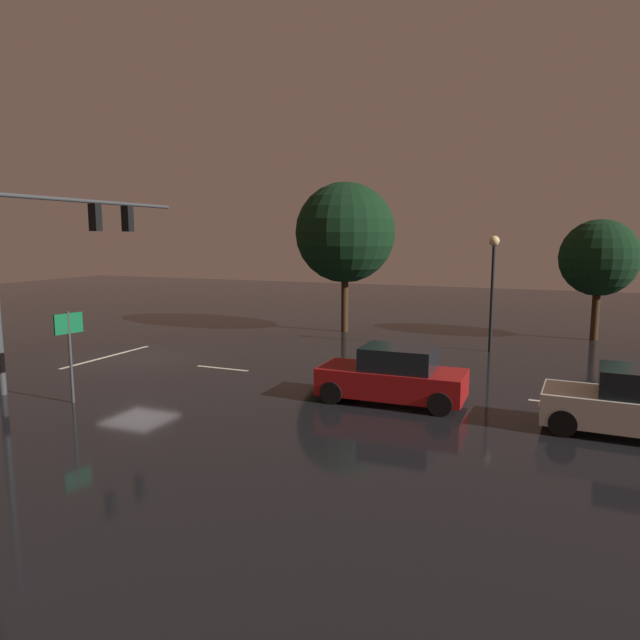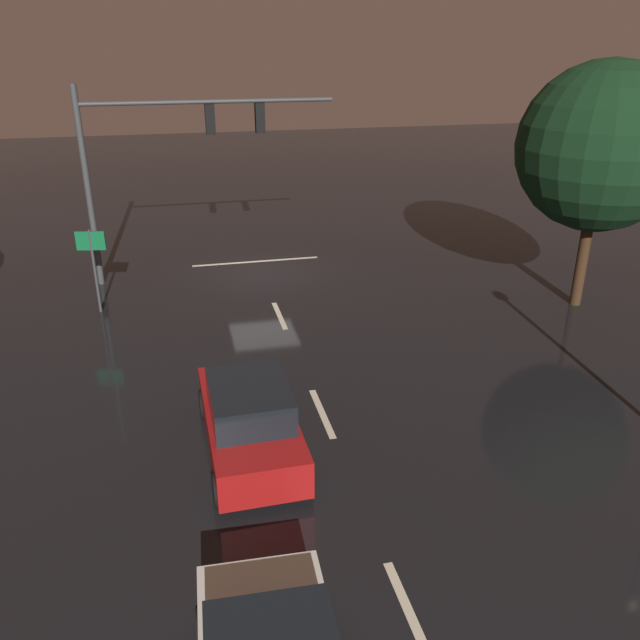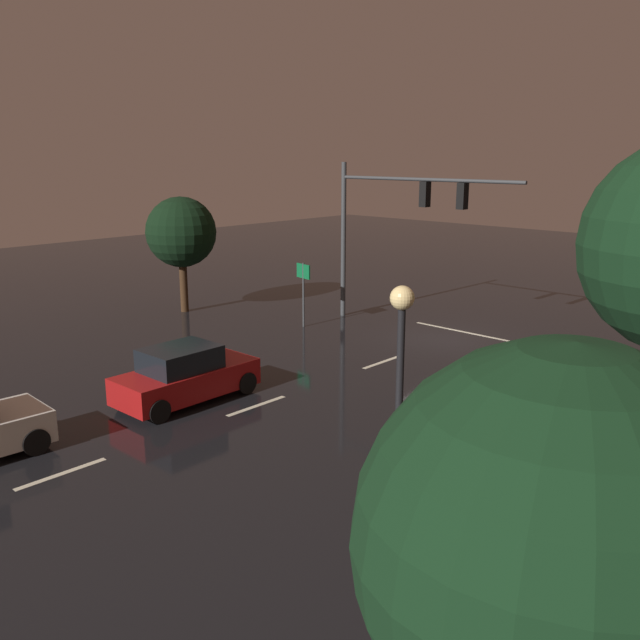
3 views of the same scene
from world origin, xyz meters
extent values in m
plane|color=black|center=(0.00, 0.00, 0.00)|extent=(80.00, 80.00, 0.00)
cylinder|color=#383A3D|center=(5.80, -0.36, 3.42)|extent=(0.22, 0.22, 6.84)
cylinder|color=#383A3D|center=(1.51, -0.36, 6.20)|extent=(8.57, 0.14, 0.14)
cube|color=black|center=(1.51, -0.36, 5.63)|extent=(0.32, 0.36, 1.00)
sphere|color=red|center=(1.51, -0.55, 5.95)|extent=(0.20, 0.20, 0.20)
sphere|color=black|center=(1.51, -0.55, 5.63)|extent=(0.20, 0.20, 0.20)
sphere|color=black|center=(1.51, -0.55, 5.31)|extent=(0.20, 0.20, 0.20)
cube|color=black|center=(-0.20, -0.36, 5.63)|extent=(0.32, 0.36, 1.00)
sphere|color=red|center=(-0.20, -0.55, 5.95)|extent=(0.20, 0.20, 0.20)
sphere|color=black|center=(-0.20, -0.55, 5.63)|extent=(0.20, 0.20, 0.20)
sphere|color=black|center=(-0.20, -0.55, 5.31)|extent=(0.20, 0.20, 0.20)
cube|color=beige|center=(0.00, 4.00, 0.00)|extent=(0.16, 2.20, 0.01)
cube|color=beige|center=(0.00, 10.00, 0.00)|extent=(0.16, 2.20, 0.01)
cube|color=beige|center=(0.00, 16.00, 0.00)|extent=(0.16, 2.20, 0.01)
cube|color=beige|center=(0.00, -1.56, 0.00)|extent=(5.00, 0.16, 0.01)
cube|color=maroon|center=(1.85, 11.11, 0.62)|extent=(1.88, 4.33, 0.80)
cube|color=black|center=(1.84, 11.31, 1.36)|extent=(1.64, 2.13, 0.68)
cylinder|color=black|center=(2.72, 9.53, 0.34)|extent=(0.23, 0.68, 0.68)
cylinder|color=black|center=(1.04, 9.50, 0.34)|extent=(0.23, 0.68, 0.68)
cylinder|color=black|center=(2.66, 12.73, 0.34)|extent=(0.23, 0.68, 0.68)
cylinder|color=black|center=(0.98, 12.70, 0.34)|extent=(0.23, 0.68, 0.68)
sphere|color=#F9EFC6|center=(2.54, 9.01, 0.67)|extent=(0.20, 0.20, 0.20)
sphere|color=#F9EFC6|center=(1.24, 8.98, 0.67)|extent=(0.20, 0.20, 0.20)
cylinder|color=black|center=(3.12, 15.86, 0.34)|extent=(0.25, 0.69, 0.68)
cylinder|color=black|center=(1.44, 15.93, 0.34)|extent=(0.25, 0.69, 0.68)
sphere|color=#F9EFC6|center=(2.91, 15.35, 0.67)|extent=(0.20, 0.20, 0.20)
sphere|color=#F9EFC6|center=(1.61, 15.40, 0.67)|extent=(0.20, 0.20, 0.20)
cylinder|color=#383A3D|center=(5.62, 2.37, 1.37)|extent=(0.09, 0.09, 2.75)
cube|color=#0F6033|center=(5.62, 2.37, 2.40)|extent=(0.90, 0.22, 0.60)
cylinder|color=#382314|center=(-9.83, 5.25, 1.61)|extent=(0.36, 0.36, 3.23)
sphere|color=black|center=(-9.83, 5.25, 5.14)|extent=(5.11, 5.11, 5.11)
camera|label=1|loc=(18.11, 15.67, 4.89)|focal=32.34mm
camera|label=2|loc=(3.01, 22.78, 8.22)|focal=36.14mm
camera|label=3|loc=(-14.30, 22.40, 7.23)|focal=38.32mm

